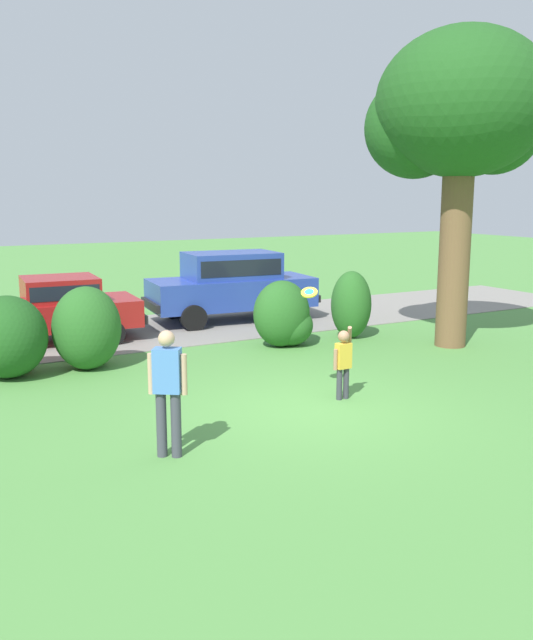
{
  "coord_description": "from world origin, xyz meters",
  "views": [
    {
      "loc": [
        -5.75,
        -8.99,
        3.49
      ],
      "look_at": [
        0.4,
        2.15,
        1.1
      ],
      "focal_mm": 37.67,
      "sensor_mm": 36.0,
      "label": 1
    }
  ],
  "objects_px": {
    "parked_sedan": "(51,307)",
    "frisbee": "(309,292)",
    "adult_onlooker": "(168,386)",
    "child_thrower": "(343,359)",
    "oak_tree_large": "(458,115)",
    "parked_suv": "(231,283)"
  },
  "relations": [
    {
      "from": "parked_sedan",
      "to": "frisbee",
      "type": "bearing_deg",
      "value": -66.55
    },
    {
      "from": "oak_tree_large",
      "to": "child_thrower",
      "type": "height_order",
      "value": "oak_tree_large"
    },
    {
      "from": "child_thrower",
      "to": "frisbee",
      "type": "height_order",
      "value": "frisbee"
    },
    {
      "from": "oak_tree_large",
      "to": "child_thrower",
      "type": "bearing_deg",
      "value": -153.14
    },
    {
      "from": "parked_suv",
      "to": "child_thrower",
      "type": "bearing_deg",
      "value": -101.49
    },
    {
      "from": "parked_sedan",
      "to": "parked_suv",
      "type": "height_order",
      "value": "parked_suv"
    },
    {
      "from": "parked_sedan",
      "to": "child_thrower",
      "type": "height_order",
      "value": "parked_sedan"
    },
    {
      "from": "parked_sedan",
      "to": "frisbee",
      "type": "distance_m",
      "value": 7.44
    },
    {
      "from": "parked_suv",
      "to": "frisbee",
      "type": "xyz_separation_m",
      "value": [
        -2.03,
        -7.19,
        0.78
      ]
    },
    {
      "from": "parked_suv",
      "to": "child_thrower",
      "type": "xyz_separation_m",
      "value": [
        -1.52,
        -7.5,
        -0.36
      ]
    },
    {
      "from": "child_thrower",
      "to": "frisbee",
      "type": "xyz_separation_m",
      "value": [
        -0.51,
        0.31,
        1.14
      ]
    },
    {
      "from": "oak_tree_large",
      "to": "parked_sedan",
      "type": "relative_size",
      "value": 1.57
    },
    {
      "from": "oak_tree_large",
      "to": "frisbee",
      "type": "bearing_deg",
      "value": -158.34
    },
    {
      "from": "frisbee",
      "to": "adult_onlooker",
      "type": "height_order",
      "value": "frisbee"
    },
    {
      "from": "parked_sedan",
      "to": "oak_tree_large",
      "type": "bearing_deg",
      "value": -30.07
    },
    {
      "from": "frisbee",
      "to": "parked_sedan",
      "type": "bearing_deg",
      "value": 113.45
    },
    {
      "from": "parked_suv",
      "to": "adult_onlooker",
      "type": "bearing_deg",
      "value": -120.84
    },
    {
      "from": "parked_sedan",
      "to": "frisbee",
      "type": "xyz_separation_m",
      "value": [
        2.93,
        -6.76,
        1.01
      ]
    },
    {
      "from": "frisbee",
      "to": "child_thrower",
      "type": "bearing_deg",
      "value": -31.35
    },
    {
      "from": "parked_suv",
      "to": "child_thrower",
      "type": "height_order",
      "value": "parked_suv"
    },
    {
      "from": "parked_sedan",
      "to": "adult_onlooker",
      "type": "bearing_deg",
      "value": -90.79
    },
    {
      "from": "child_thrower",
      "to": "frisbee",
      "type": "relative_size",
      "value": 4.21
    }
  ]
}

